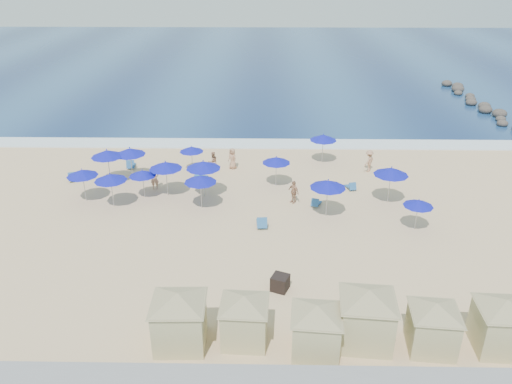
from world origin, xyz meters
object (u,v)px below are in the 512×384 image
at_px(umbrella_4, 191,149).
at_px(beachgoer_1, 213,162).
at_px(umbrella_2, 130,151).
at_px(cabana_2, 316,323).
at_px(rock_jetty, 490,112).
at_px(trash_bin, 280,283).
at_px(umbrella_7, 276,160).
at_px(umbrella_9, 323,137).
at_px(cabana_0, 179,312).
at_px(umbrella_1, 82,173).
at_px(cabana_1, 244,313).
at_px(umbrella_12, 142,173).
at_px(beachgoer_3, 369,161).
at_px(beachgoer_4, 232,158).
at_px(cabana_3, 367,309).
at_px(cabana_5, 503,318).
at_px(umbrella_11, 419,203).
at_px(umbrella_13, 110,177).
at_px(beachgoer_2, 293,192).
at_px(umbrella_3, 166,165).
at_px(umbrella_10, 391,171).
at_px(umbrella_8, 328,184).
at_px(cabana_4, 434,320).
at_px(umbrella_6, 200,179).
at_px(umbrella_5, 203,165).
at_px(umbrella_0, 107,153).
at_px(beachgoer_0, 155,179).

xyz_separation_m(umbrella_4, beachgoer_1, (1.59, 0.05, -1.02)).
bearing_deg(umbrella_2, cabana_2, -55.88).
xyz_separation_m(rock_jetty, trash_bin, (-22.70, -30.60, 0.03)).
height_order(rock_jetty, umbrella_4, umbrella_4).
xyz_separation_m(umbrella_7, umbrella_9, (3.79, 4.57, 0.11)).
xyz_separation_m(cabana_0, umbrella_1, (-8.57, 13.63, 0.40)).
bearing_deg(trash_bin, cabana_1, -91.44).
distance_m(cabana_2, umbrella_4, 20.77).
xyz_separation_m(umbrella_2, umbrella_7, (10.61, -0.90, -0.23)).
bearing_deg(umbrella_12, beachgoer_3, 16.81).
xyz_separation_m(umbrella_1, beachgoer_4, (9.60, 5.86, -1.22)).
relative_size(cabana_3, umbrella_4, 2.25).
bearing_deg(cabana_5, cabana_1, 178.67).
bearing_deg(umbrella_12, umbrella_11, -13.34).
xyz_separation_m(umbrella_13, beachgoer_2, (11.92, 0.82, -1.31)).
relative_size(rock_jetty, beachgoer_1, 17.00).
relative_size(umbrella_3, umbrella_10, 0.98).
xyz_separation_m(cabana_2, cabana_3, (2.17, 0.67, 0.19)).
height_order(umbrella_10, umbrella_11, umbrella_10).
height_order(umbrella_8, beachgoer_1, umbrella_8).
xyz_separation_m(umbrella_8, umbrella_10, (4.36, 2.02, 0.03)).
bearing_deg(umbrella_9, cabana_2, -96.59).
bearing_deg(umbrella_2, umbrella_12, -62.92).
distance_m(cabana_0, cabana_4, 10.55).
bearing_deg(umbrella_7, umbrella_13, -161.98).
relative_size(umbrella_6, umbrella_10, 0.92).
xyz_separation_m(cabana_5, beachgoer_2, (-7.92, 13.63, -0.77)).
distance_m(cabana_2, umbrella_9, 21.44).
bearing_deg(rock_jetty, umbrella_5, -144.10).
relative_size(cabana_5, umbrella_0, 1.64).
bearing_deg(beachgoer_3, cabana_2, 22.12).
height_order(umbrella_10, beachgoer_1, umbrella_10).
height_order(umbrella_6, umbrella_11, umbrella_6).
height_order(cabana_4, umbrella_5, umbrella_5).
height_order(rock_jetty, umbrella_1, umbrella_1).
distance_m(cabana_1, umbrella_0, 19.43).
bearing_deg(beachgoer_1, rock_jetty, -176.44).
distance_m(umbrella_7, beachgoer_0, 8.71).
distance_m(rock_jetty, umbrella_12, 37.70).
bearing_deg(umbrella_3, beachgoer_2, -6.39).
relative_size(cabana_3, umbrella_3, 1.82).
relative_size(umbrella_8, beachgoer_3, 1.51).
distance_m(cabana_1, umbrella_1, 17.52).
bearing_deg(cabana_5, umbrella_4, 129.22).
xyz_separation_m(umbrella_4, beachgoer_3, (13.53, 0.22, -0.95)).
bearing_deg(cabana_1, cabana_2, -12.12).
height_order(cabana_2, beachgoer_0, cabana_2).
xyz_separation_m(trash_bin, cabana_2, (1.35, -4.28, 1.11)).
bearing_deg(beachgoer_0, umbrella_8, -26.37).
relative_size(trash_bin, umbrella_4, 0.38).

